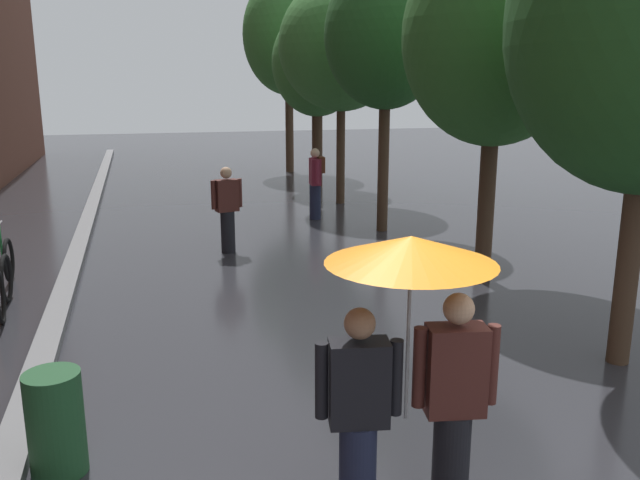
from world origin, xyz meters
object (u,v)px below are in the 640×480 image
at_px(couple_under_umbrella, 409,338).
at_px(litter_bin, 56,423).
at_px(street_tree_2, 386,36).
at_px(street_tree_4, 317,64).
at_px(street_tree_3, 341,46).
at_px(street_tree_1, 496,37).
at_px(pedestrian_walking_far, 316,182).
at_px(pedestrian_walking_midground, 227,209).
at_px(street_tree_5, 288,35).

distance_m(couple_under_umbrella, litter_bin, 2.90).
relative_size(street_tree_2, street_tree_4, 1.05).
height_order(street_tree_2, street_tree_3, street_tree_3).
distance_m(street_tree_1, litter_bin, 7.77).
bearing_deg(pedestrian_walking_far, street_tree_2, -56.69).
distance_m(street_tree_2, couple_under_umbrella, 9.84).
xyz_separation_m(street_tree_1, street_tree_2, (-0.24, 3.79, 0.27)).
xyz_separation_m(street_tree_1, street_tree_4, (0.06, 10.01, -0.09)).
xyz_separation_m(street_tree_2, couple_under_umbrella, (-3.28, -8.91, -2.59)).
relative_size(street_tree_3, pedestrian_walking_midground, 3.52).
distance_m(street_tree_5, pedestrian_walking_midground, 12.09).
bearing_deg(street_tree_3, street_tree_1, -89.25).
bearing_deg(street_tree_5, litter_bin, -108.91).
height_order(street_tree_1, street_tree_5, street_tree_5).
relative_size(street_tree_3, pedestrian_walking_far, 3.43).
height_order(street_tree_2, litter_bin, street_tree_2).
bearing_deg(pedestrian_walking_far, pedestrian_walking_midground, -133.27).
distance_m(street_tree_4, couple_under_umbrella, 15.71).
bearing_deg(street_tree_5, street_tree_1, -90.29).
height_order(pedestrian_walking_midground, pedestrian_walking_far, pedestrian_walking_far).
distance_m(street_tree_1, couple_under_umbrella, 6.63).
distance_m(street_tree_1, pedestrian_walking_far, 6.19).
bearing_deg(street_tree_4, couple_under_umbrella, -103.30).
height_order(couple_under_umbrella, pedestrian_walking_far, couple_under_umbrella).
height_order(street_tree_4, pedestrian_walking_far, street_tree_4).
distance_m(street_tree_3, street_tree_5, 6.53).
xyz_separation_m(street_tree_2, street_tree_5, (0.31, 9.89, 0.70)).
bearing_deg(couple_under_umbrella, street_tree_1, 55.53).
bearing_deg(street_tree_3, couple_under_umbrella, -105.53).
distance_m(street_tree_5, couple_under_umbrella, 19.42).
distance_m(litter_bin, pedestrian_walking_midground, 7.04).
bearing_deg(couple_under_umbrella, street_tree_4, 76.70).
bearing_deg(street_tree_4, pedestrian_walking_far, -105.95).
height_order(street_tree_1, pedestrian_walking_midground, street_tree_1).
bearing_deg(street_tree_2, street_tree_4, 87.23).
bearing_deg(couple_under_umbrella, street_tree_3, 74.47).
bearing_deg(litter_bin, street_tree_1, 32.78).
distance_m(litter_bin, pedestrian_walking_far, 10.29).
bearing_deg(street_tree_2, pedestrian_walking_midground, -164.33).
relative_size(street_tree_3, street_tree_4, 1.08).
relative_size(street_tree_1, pedestrian_walking_midground, 3.36).
height_order(street_tree_3, street_tree_5, street_tree_5).
distance_m(street_tree_4, pedestrian_walking_midground, 8.55).
bearing_deg(street_tree_4, street_tree_1, -90.36).
bearing_deg(pedestrian_walking_far, street_tree_3, 57.32).
relative_size(street_tree_1, street_tree_3, 0.95).
height_order(street_tree_4, pedestrian_walking_midground, street_tree_4).
bearing_deg(street_tree_4, street_tree_2, -92.77).
xyz_separation_m(street_tree_3, couple_under_umbrella, (-3.42, -12.31, -2.58)).
xyz_separation_m(street_tree_3, street_tree_4, (0.16, 2.83, -0.35)).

